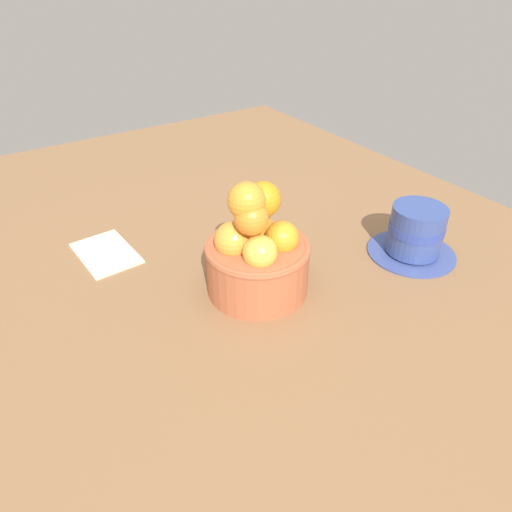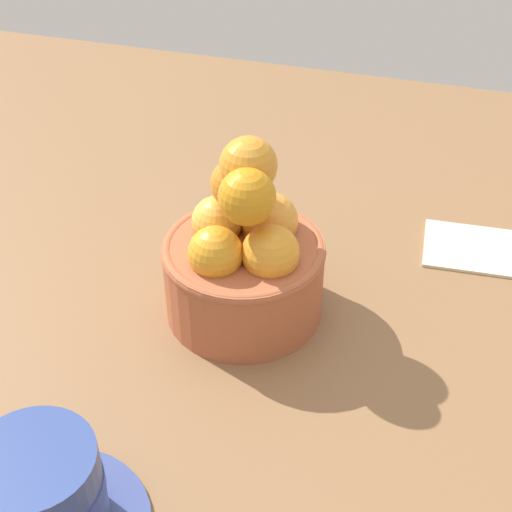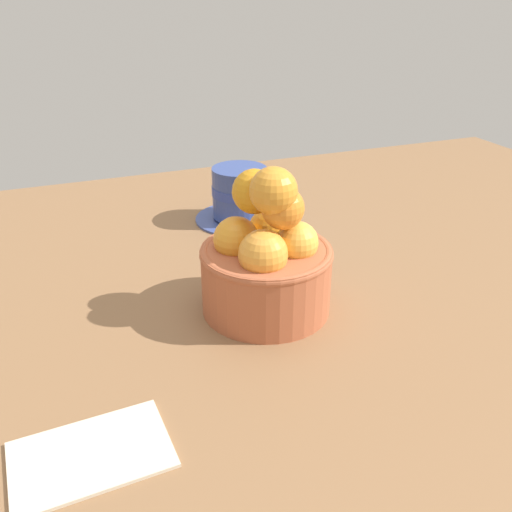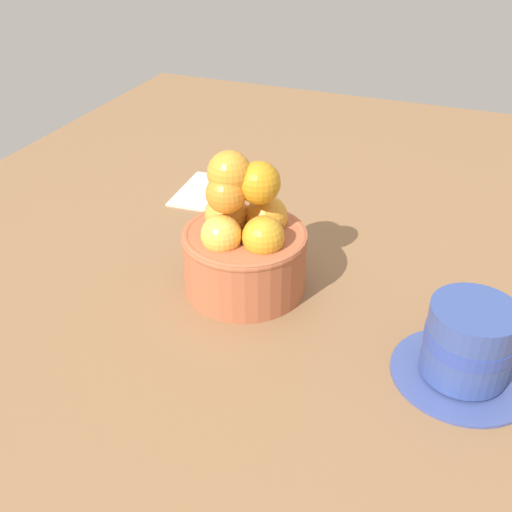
# 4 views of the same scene
# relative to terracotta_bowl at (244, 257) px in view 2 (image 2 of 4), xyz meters

# --- Properties ---
(ground_plane) EXTENTS (1.41, 0.99, 0.03)m
(ground_plane) POSITION_rel_terracotta_bowl_xyz_m (0.00, 0.00, -0.07)
(ground_plane) COLOR brown
(terracotta_bowl) EXTENTS (0.13, 0.13, 0.16)m
(terracotta_bowl) POSITION_rel_terracotta_bowl_xyz_m (0.00, 0.00, 0.00)
(terracotta_bowl) COLOR #AD5938
(terracotta_bowl) RESTS_ON ground_plane
(coffee_cup) EXTENTS (0.13, 0.13, 0.08)m
(coffee_cup) POSITION_rel_terracotta_bowl_xyz_m (0.06, 0.24, -0.02)
(coffee_cup) COLOR #3B4C8C
(coffee_cup) RESTS_ON ground_plane
(folded_napkin) EXTENTS (0.12, 0.08, 0.01)m
(folded_napkin) POSITION_rel_terracotta_bowl_xyz_m (-0.19, -0.14, -0.05)
(folded_napkin) COLOR beige
(folded_napkin) RESTS_ON ground_plane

